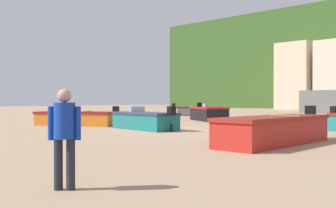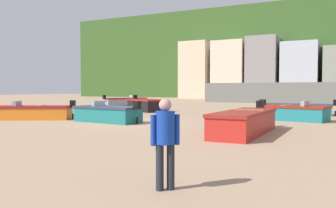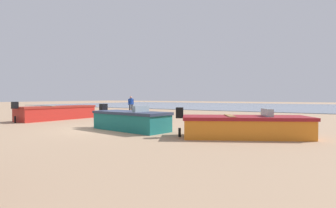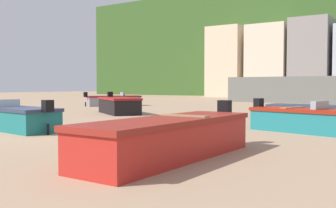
# 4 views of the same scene
# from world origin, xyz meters

# --- Properties ---
(ground_plane) EXTENTS (160.00, 160.00, 0.00)m
(ground_plane) POSITION_xyz_m (0.00, 0.00, 0.00)
(ground_plane) COLOR tan
(tidal_water) EXTENTS (80.00, 36.00, 0.06)m
(tidal_water) POSITION_xyz_m (0.00, -36.00, 0.03)
(tidal_water) COLOR gray
(tidal_water) RESTS_ON ground
(boat_orange_3) EXTENTS (4.80, 3.54, 1.12)m
(boat_orange_3) POSITION_xyz_m (-6.25, -0.76, 0.41)
(boat_orange_3) COLOR orange
(boat_orange_3) RESTS_ON ground
(boat_red_4) EXTENTS (1.63, 5.51, 1.24)m
(boat_red_4) POSITION_xyz_m (6.59, -1.86, 0.47)
(boat_red_4) COLOR red
(boat_red_4) RESTS_ON ground
(boat_teal_6) EXTENTS (4.22, 1.99, 1.18)m
(boat_teal_6) POSITION_xyz_m (-1.23, -0.19, 0.44)
(boat_teal_6) COLOR #1B6E6F
(boat_teal_6) RESTS_ON ground
(beach_walker_distant) EXTENTS (0.48, 0.48, 1.62)m
(beach_walker_distant) POSITION_xyz_m (7.16, -10.12, 0.95)
(beach_walker_distant) COLOR #21242D
(beach_walker_distant) RESTS_ON ground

